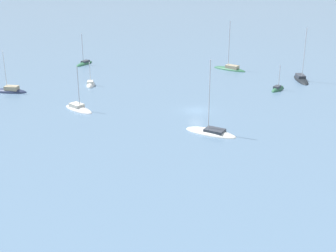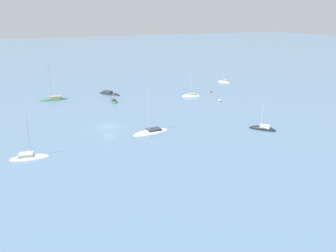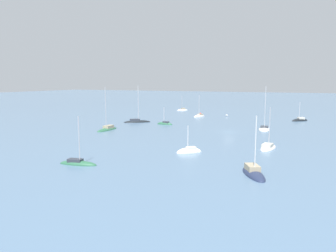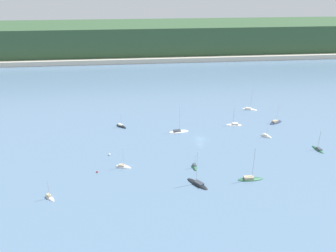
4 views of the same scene
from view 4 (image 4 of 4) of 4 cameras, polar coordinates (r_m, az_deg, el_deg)
The scene contains 17 objects.
ground_plane at distance 132.87m, azimuth 5.67°, elevation -2.30°, with size 600.00×600.00×0.00m, color slate.
hillside_ridge at distance 293.28m, azimuth -1.09°, elevation 15.07°, with size 432.32×69.33×24.87m.
shore_town_strip at distance 258.00m, azimuth -0.29°, elevation 11.40°, with size 367.47×6.00×3.55m.
sailboat_0 at distance 138.49m, azimuth 1.83°, elevation -0.99°, with size 8.79×3.88×12.31m.
sailboat_1 at distance 114.30m, azimuth -7.85°, elevation -7.09°, with size 6.04×3.79×8.68m.
sailboat_2 at distance 140.12m, azimuth 16.70°, elevation -1.77°, with size 4.35×4.76×5.97m.
sailboat_3 at distance 113.62m, azimuth 4.65°, elevation -7.14°, with size 1.53×4.94×5.89m.
sailboat_4 at distance 167.13m, azimuth 14.00°, elevation 2.82°, with size 7.78×5.23×11.00m.
sailboat_5 at distance 144.65m, azimuth -8.15°, elevation -0.09°, with size 5.35×5.53×7.09m.
sailboat_6 at distance 136.56m, azimuth 24.64°, elevation -3.75°, with size 2.78×6.55×8.36m.
sailboat_7 at distance 105.01m, azimuth 5.14°, elevation -10.02°, with size 6.90×8.22×12.24m.
sailboat_8 at distance 147.64m, azimuth 11.39°, elevation 0.19°, with size 7.23×3.29×8.60m.
sailboat_9 at distance 154.87m, azimuth 18.23°, elevation 0.58°, with size 7.62×5.45×9.11m.
sailboat_10 at distance 110.07m, azimuth 14.11°, elevation -8.96°, with size 8.48×2.38×12.06m.
sailboat_11 at distance 104.86m, azimuth -19.90°, elevation -11.65°, with size 4.03×4.58×7.16m.
mooring_buoy_0 at distance 122.21m, azimuth -10.16°, elevation -4.90°, with size 0.73×0.73×0.73m.
mooring_buoy_1 at distance 112.79m, azimuth -12.23°, elevation -7.78°, with size 0.63×0.63×0.63m.
Camera 4 is at (-25.74, -116.20, 59.06)m, focal length 35.00 mm.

